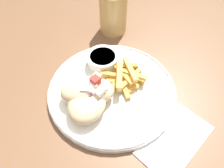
{
  "coord_description": "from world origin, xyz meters",
  "views": [
    {
      "loc": [
        -0.21,
        -0.27,
        1.19
      ],
      "look_at": [
        -0.02,
        -0.02,
        0.79
      ],
      "focal_mm": 35.0,
      "sensor_mm": 36.0,
      "label": 1
    }
  ],
  "objects_px": {
    "pita_sandwich_far": "(88,91)",
    "sauce_ramekin": "(103,59)",
    "water_glass": "(113,14)",
    "fries_pile": "(125,77)",
    "pita_sandwich_near": "(87,103)",
    "plate": "(112,90)"
  },
  "relations": [
    {
      "from": "pita_sandwich_far",
      "to": "fries_pile",
      "type": "distance_m",
      "value": 0.1
    },
    {
      "from": "fries_pile",
      "to": "water_glass",
      "type": "distance_m",
      "value": 0.22
    },
    {
      "from": "pita_sandwich_near",
      "to": "water_glass",
      "type": "xyz_separation_m",
      "value": [
        0.22,
        0.2,
        0.02
      ]
    },
    {
      "from": "fries_pile",
      "to": "sauce_ramekin",
      "type": "xyz_separation_m",
      "value": [
        -0.01,
        0.08,
        0.01
      ]
    },
    {
      "from": "pita_sandwich_far",
      "to": "sauce_ramekin",
      "type": "bearing_deg",
      "value": 70.13
    },
    {
      "from": "sauce_ramekin",
      "to": "water_glass",
      "type": "relative_size",
      "value": 0.67
    },
    {
      "from": "pita_sandwich_near",
      "to": "fries_pile",
      "type": "relative_size",
      "value": 1.25
    },
    {
      "from": "pita_sandwich_far",
      "to": "water_glass",
      "type": "relative_size",
      "value": 1.15
    },
    {
      "from": "pita_sandwich_near",
      "to": "pita_sandwich_far",
      "type": "height_order",
      "value": "pita_sandwich_far"
    },
    {
      "from": "water_glass",
      "to": "pita_sandwich_near",
      "type": "bearing_deg",
      "value": -138.0
    },
    {
      "from": "pita_sandwich_far",
      "to": "sauce_ramekin",
      "type": "relative_size",
      "value": 1.72
    },
    {
      "from": "water_glass",
      "to": "fries_pile",
      "type": "bearing_deg",
      "value": -119.78
    },
    {
      "from": "water_glass",
      "to": "sauce_ramekin",
      "type": "bearing_deg",
      "value": -136.76
    },
    {
      "from": "sauce_ramekin",
      "to": "fries_pile",
      "type": "bearing_deg",
      "value": -82.39
    },
    {
      "from": "pita_sandwich_far",
      "to": "pita_sandwich_near",
      "type": "bearing_deg",
      "value": -93.27
    },
    {
      "from": "plate",
      "to": "sauce_ramekin",
      "type": "bearing_deg",
      "value": 68.99
    },
    {
      "from": "pita_sandwich_near",
      "to": "water_glass",
      "type": "distance_m",
      "value": 0.3
    },
    {
      "from": "fries_pile",
      "to": "sauce_ramekin",
      "type": "distance_m",
      "value": 0.08
    },
    {
      "from": "pita_sandwich_far",
      "to": "water_glass",
      "type": "xyz_separation_m",
      "value": [
        0.21,
        0.18,
        0.02
      ]
    },
    {
      "from": "fries_pile",
      "to": "plate",
      "type": "bearing_deg",
      "value": -176.24
    },
    {
      "from": "fries_pile",
      "to": "sauce_ramekin",
      "type": "bearing_deg",
      "value": 97.61
    },
    {
      "from": "pita_sandwich_far",
      "to": "water_glass",
      "type": "height_order",
      "value": "water_glass"
    }
  ]
}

